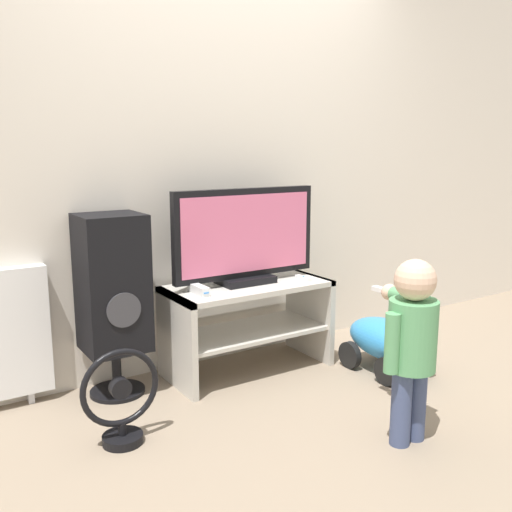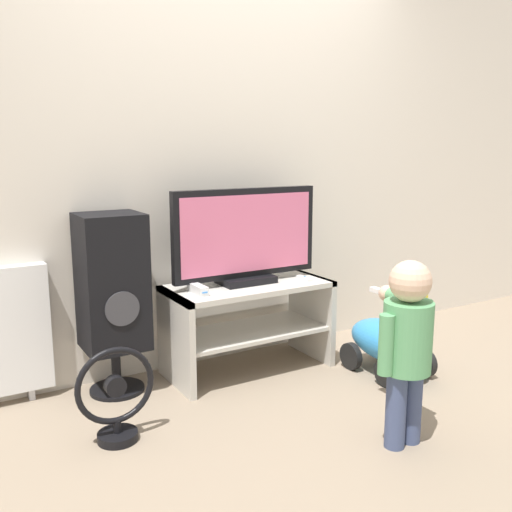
{
  "view_description": "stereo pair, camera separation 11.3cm",
  "coord_description": "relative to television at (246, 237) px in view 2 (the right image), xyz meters",
  "views": [
    {
      "loc": [
        -1.72,
        -2.51,
        1.32
      ],
      "look_at": [
        0.0,
        0.14,
        0.71
      ],
      "focal_mm": 40.0,
      "sensor_mm": 36.0,
      "label": 1
    },
    {
      "loc": [
        -1.62,
        -2.57,
        1.32
      ],
      "look_at": [
        0.0,
        0.14,
        0.71
      ],
      "focal_mm": 40.0,
      "sensor_mm": 36.0,
      "label": 2
    }
  ],
  "objects": [
    {
      "name": "ground_plane",
      "position": [
        0.0,
        -0.25,
        -0.8
      ],
      "size": [
        16.0,
        16.0,
        0.0
      ],
      "primitive_type": "plane",
      "color": "gray"
    },
    {
      "name": "remote_primary",
      "position": [
        0.33,
        -0.13,
        -0.26
      ],
      "size": [
        0.04,
        0.13,
        0.03
      ],
      "color": "white",
      "rests_on": "tv_stand"
    },
    {
      "name": "wall_back",
      "position": [
        0.0,
        0.29,
        0.5
      ],
      "size": [
        10.0,
        0.06,
        2.6
      ],
      "color": "silver",
      "rests_on": "ground_plane"
    },
    {
      "name": "floor_fan",
      "position": [
        -0.93,
        -0.45,
        -0.6
      ],
      "size": [
        0.36,
        0.18,
        0.45
      ],
      "color": "black",
      "rests_on": "ground_plane"
    },
    {
      "name": "child",
      "position": [
        0.16,
        -1.12,
        -0.3
      ],
      "size": [
        0.32,
        0.48,
        0.84
      ],
      "color": "#3F4C72",
      "rests_on": "ground_plane"
    },
    {
      "name": "ride_on_toy",
      "position": [
        0.68,
        -0.49,
        -0.6
      ],
      "size": [
        0.34,
        0.55,
        0.52
      ],
      "color": "#338CD1",
      "rests_on": "ground_plane"
    },
    {
      "name": "game_console",
      "position": [
        -0.35,
        -0.07,
        -0.25
      ],
      "size": [
        0.05,
        0.18,
        0.05
      ],
      "color": "white",
      "rests_on": "tv_stand"
    },
    {
      "name": "television",
      "position": [
        0.0,
        0.0,
        0.0
      ],
      "size": [
        0.91,
        0.2,
        0.55
      ],
      "color": "black",
      "rests_on": "tv_stand"
    },
    {
      "name": "speaker_tower",
      "position": [
        -0.77,
        0.08,
        -0.2
      ],
      "size": [
        0.33,
        0.32,
        0.98
      ],
      "color": "black",
      "rests_on": "ground_plane"
    },
    {
      "name": "tv_stand",
      "position": [
        0.0,
        -0.02,
        -0.46
      ],
      "size": [
        0.96,
        0.46,
        0.53
      ],
      "color": "beige",
      "rests_on": "ground_plane"
    }
  ]
}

